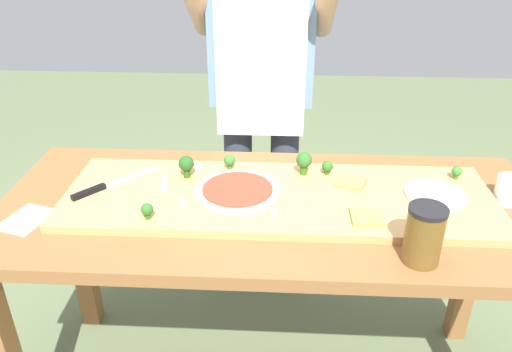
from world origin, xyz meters
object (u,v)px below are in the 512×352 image
recipe_note (26,219)px  prep_table (271,234)px  broccoli_floret_front_mid (457,172)px  pizza_slice_far_right (366,217)px  sauce_jar (424,235)px  broccoli_floret_back_left (186,165)px  broccoli_floret_front_right (147,210)px  cheese_crumble_e (198,167)px  pizza_whole_white_garlic (436,194)px  broccoli_floret_front_left (327,167)px  flour_cup (509,191)px  broccoli_floret_center_left (230,161)px  cheese_crumble_a (273,212)px  pizza_whole_tomato_red (238,190)px  cook_center (262,77)px  cheese_crumble_d (164,187)px  pizza_slice_far_left (351,182)px  cheese_crumble_b (166,177)px  cheese_crumble_c (183,202)px  broccoli_floret_center_right (304,161)px  chefs_knife (104,186)px

recipe_note → prep_table: bearing=10.5°
prep_table → broccoli_floret_front_mid: size_ratio=37.82×
pizza_slice_far_right → sauce_jar: size_ratio=0.55×
pizza_slice_far_right → broccoli_floret_back_left: (-0.54, 0.22, 0.04)m
broccoli_floret_front_right → cheese_crumble_e: bearing=72.9°
pizza_whole_white_garlic → broccoli_floret_front_left: size_ratio=4.00×
broccoli_floret_front_mid → broccoli_floret_front_right: 0.97m
pizza_slice_far_right → flour_cup: flour_cup is taller
broccoli_floret_center_left → broccoli_floret_front_mid: bearing=-2.7°
cheese_crumble_a → cheese_crumble_e: bearing=134.6°
broccoli_floret_front_right → broccoli_floret_front_mid: bearing=17.1°
pizza_whole_tomato_red → cheese_crumble_e: (-0.14, 0.14, 0.00)m
flour_cup → cook_center: cook_center is taller
pizza_whole_tomato_red → broccoli_floret_back_left: bearing=151.8°
pizza_whole_tomato_red → prep_table: bearing=-8.4°
recipe_note → cook_center: bearing=49.9°
prep_table → cheese_crumble_d: size_ratio=84.72×
broccoli_floret_front_right → pizza_whole_tomato_red: bearing=33.7°
pizza_slice_far_left → cook_center: 0.65m
cheese_crumble_b → cheese_crumble_c: 0.17m
broccoli_floret_front_left → cheese_crumble_d: bearing=-165.3°
broccoli_floret_back_left → sauce_jar: 0.76m
broccoli_floret_front_mid → flour_cup: bearing=-36.1°
pizza_whole_tomato_red → pizza_whole_white_garlic: bearing=1.0°
broccoli_floret_center_right → cook_center: (-0.16, 0.48, 0.13)m
cheese_crumble_e → recipe_note: (-0.45, -0.29, -0.03)m
cheese_crumble_a → pizza_whole_white_garlic: bearing=14.6°
pizza_slice_far_right → cheese_crumble_e: 0.58m
broccoli_floret_center_left → cheese_crumble_e: bearing=-170.7°
pizza_slice_far_right → broccoli_floret_front_right: bearing=-177.2°
recipe_note → broccoli_floret_front_left: bearing=17.9°
broccoli_floret_front_left → cheese_crumble_c: 0.49m
cheese_crumble_c → recipe_note: cheese_crumble_c is taller
chefs_knife → broccoli_floret_front_left: broccoli_floret_front_left is taller
pizza_whole_tomato_red → flour_cup: size_ratio=3.18×
broccoli_floret_front_right → cheese_crumble_e: broccoli_floret_front_right is taller
broccoli_floret_front_right → flour_cup: (1.06, 0.19, -0.02)m
broccoli_floret_front_left → cook_center: size_ratio=0.03×
sauce_jar → broccoli_floret_front_left: bearing=116.5°
chefs_knife → cook_center: 0.78m
cook_center → cheese_crumble_b: bearing=-117.3°
cook_center → recipe_note: bearing=-130.1°
cheese_crumble_d → flour_cup: 1.05m
broccoli_floret_front_right → broccoli_floret_front_left: broccoli_floret_front_right is taller
broccoli_floret_front_left → prep_table: bearing=-139.2°
pizza_whole_tomato_red → cook_center: 0.64m
pizza_slice_far_right → pizza_slice_far_left: size_ratio=1.00×
pizza_whole_tomato_red → broccoli_floret_center_right: 0.25m
prep_table → broccoli_floret_front_left: size_ratio=36.29×
pizza_whole_tomato_red → broccoli_floret_back_left: size_ratio=3.56×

